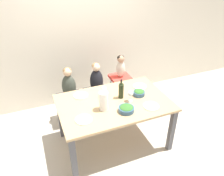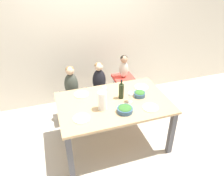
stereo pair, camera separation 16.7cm
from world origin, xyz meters
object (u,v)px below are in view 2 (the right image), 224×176
object	(u,v)px
wine_bottle	(121,91)
dinner_plate_back_left	(81,94)
person_child_left	(71,82)
person_baby_right	(124,66)
dinner_plate_front_left	(81,118)
dinner_plate_back_right	(141,87)
salad_bowl_small	(140,94)
wine_glass_near	(130,94)
salad_bowl_large	(125,109)
chair_far_center	(99,95)
wine_glass_far	(104,89)
chair_right_highchair	(123,84)
chair_far_left	(73,99)
person_child_center	(99,78)
dinner_plate_front_right	(150,108)
paper_towel_roll	(102,101)

from	to	relation	value
wine_bottle	dinner_plate_back_left	distance (m)	0.59
person_child_left	person_baby_right	distance (m)	0.92
person_baby_right	dinner_plate_back_left	distance (m)	0.95
dinner_plate_front_left	dinner_plate_back_right	bearing A→B (deg)	24.23
salad_bowl_small	dinner_plate_front_left	xyz separation A→B (m)	(-0.90, -0.25, -0.03)
wine_bottle	wine_glass_near	xyz separation A→B (m)	(0.08, -0.13, 0.01)
person_baby_right	salad_bowl_large	distance (m)	1.10
salad_bowl_large	dinner_plate_back_left	bearing A→B (deg)	128.07
chair_far_center	wine_bottle	bearing A→B (deg)	-79.16
dinner_plate_back_left	dinner_plate_front_left	bearing A→B (deg)	-101.14
wine_glass_far	salad_bowl_large	size ratio (longest dim) A/B	0.82
dinner_plate_back_left	chair_far_center	bearing A→B (deg)	49.67
chair_right_highchair	wine_glass_near	bearing A→B (deg)	-105.03
chair_far_center	dinner_plate_front_left	size ratio (longest dim) A/B	2.28
chair_far_center	chair_right_highchair	distance (m)	0.46
chair_far_left	person_child_center	size ratio (longest dim) A/B	0.90
dinner_plate_back_right	dinner_plate_front_right	size ratio (longest dim) A/B	1.00
salad_bowl_small	dinner_plate_back_left	bearing A→B (deg)	159.35
wine_bottle	paper_towel_roll	xyz separation A→B (m)	(-0.32, -0.17, 0.01)
wine_bottle	dinner_plate_front_right	size ratio (longest dim) A/B	1.38
person_child_center	chair_right_highchair	bearing A→B (deg)	-0.08
salad_bowl_large	dinner_plate_back_right	bearing A→B (deg)	47.10
wine_bottle	dinner_plate_front_right	distance (m)	0.47
dinner_plate_front_right	salad_bowl_small	bearing A→B (deg)	93.56
chair_far_center	dinner_plate_back_left	size ratio (longest dim) A/B	2.28
wine_bottle	dinner_plate_front_right	xyz separation A→B (m)	(0.29, -0.35, -0.11)
person_child_left	paper_towel_roll	world-z (taller)	paper_towel_roll
chair_far_center	salad_bowl_small	bearing A→B (deg)	-61.78
chair_right_highchair	person_child_center	size ratio (longest dim) A/B	1.29
chair_far_left	salad_bowl_large	size ratio (longest dim) A/B	2.33
wine_glass_far	dinner_plate_back_left	xyz separation A→B (m)	(-0.31, 0.14, -0.12)
chair_far_left	person_baby_right	xyz separation A→B (m)	(0.91, 0.00, 0.49)
salad_bowl_large	dinner_plate_back_right	distance (m)	0.68
person_child_left	salad_bowl_small	distance (m)	1.15
wine_bottle	salad_bowl_large	size ratio (longest dim) A/B	1.41
wine_glass_near	dinner_plate_back_left	world-z (taller)	wine_glass_near
person_baby_right	dinner_plate_front_left	distance (m)	1.38
dinner_plate_front_left	dinner_plate_front_right	xyz separation A→B (m)	(0.91, -0.06, 0.00)
chair_right_highchair	wine_bottle	world-z (taller)	wine_bottle
chair_far_left	dinner_plate_front_right	distance (m)	1.43
person_baby_right	paper_towel_roll	distance (m)	1.08
wine_glass_near	dinner_plate_back_left	bearing A→B (deg)	147.26
dinner_plate_front_left	person_child_center	bearing A→B (deg)	63.76
paper_towel_roll	dinner_plate_back_left	world-z (taller)	paper_towel_roll
chair_right_highchair	dinner_plate_front_right	world-z (taller)	dinner_plate_front_right
person_baby_right	dinner_plate_back_left	size ratio (longest dim) A/B	1.88
chair_far_left	salad_bowl_large	distance (m)	1.23
chair_right_highchair	salad_bowl_small	xyz separation A→B (m)	(-0.04, -0.75, 0.26)
salad_bowl_large	wine_glass_far	bearing A→B (deg)	108.43
chair_right_highchair	paper_towel_roll	size ratio (longest dim) A/B	2.62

